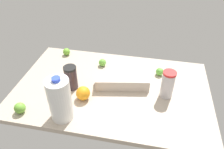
{
  "coord_description": "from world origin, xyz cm",
  "views": [
    {
      "loc": [
        20.53,
        -101.89,
        92.47
      ],
      "look_at": [
        0.0,
        0.0,
        13.0
      ],
      "focal_mm": 35.0,
      "sensor_mm": 36.0,
      "label": 1
    }
  ],
  "objects_px": {
    "egg_carton": "(122,82)",
    "orange_by_jug": "(83,93)",
    "lime_far_back": "(20,108)",
    "lime_loose": "(102,63)",
    "lime_beside_bowl": "(160,72)",
    "lime_near_front": "(67,52)",
    "milk_jug": "(60,99)",
    "tumbler_cup": "(168,84)",
    "shaker_bottle": "(71,77)"
  },
  "relations": [
    {
      "from": "egg_carton",
      "to": "orange_by_jug",
      "type": "relative_size",
      "value": 3.98
    },
    {
      "from": "lime_far_back",
      "to": "lime_loose",
      "type": "bearing_deg",
      "value": 57.21
    },
    {
      "from": "lime_far_back",
      "to": "lime_beside_bowl",
      "type": "bearing_deg",
      "value": 33.79
    },
    {
      "from": "lime_near_front",
      "to": "milk_jug",
      "type": "bearing_deg",
      "value": -71.1
    },
    {
      "from": "tumbler_cup",
      "to": "shaker_bottle",
      "type": "bearing_deg",
      "value": -176.15
    },
    {
      "from": "lime_near_front",
      "to": "orange_by_jug",
      "type": "height_order",
      "value": "orange_by_jug"
    },
    {
      "from": "shaker_bottle",
      "to": "lime_far_back",
      "type": "relative_size",
      "value": 2.51
    },
    {
      "from": "egg_carton",
      "to": "lime_near_front",
      "type": "distance_m",
      "value": 0.55
    },
    {
      "from": "tumbler_cup",
      "to": "milk_jug",
      "type": "bearing_deg",
      "value": -152.99
    },
    {
      "from": "milk_jug",
      "to": "lime_near_front",
      "type": "distance_m",
      "value": 0.63
    },
    {
      "from": "shaker_bottle",
      "to": "lime_far_back",
      "type": "bearing_deg",
      "value": -128.94
    },
    {
      "from": "shaker_bottle",
      "to": "milk_jug",
      "type": "bearing_deg",
      "value": -82.2
    },
    {
      "from": "tumbler_cup",
      "to": "lime_beside_bowl",
      "type": "distance_m",
      "value": 0.21
    },
    {
      "from": "lime_far_back",
      "to": "orange_by_jug",
      "type": "height_order",
      "value": "orange_by_jug"
    },
    {
      "from": "lime_near_front",
      "to": "orange_by_jug",
      "type": "distance_m",
      "value": 0.51
    },
    {
      "from": "shaker_bottle",
      "to": "lime_loose",
      "type": "bearing_deg",
      "value": 63.97
    },
    {
      "from": "orange_by_jug",
      "to": "egg_carton",
      "type": "bearing_deg",
      "value": 37.13
    },
    {
      "from": "lime_far_back",
      "to": "shaker_bottle",
      "type": "bearing_deg",
      "value": 51.06
    },
    {
      "from": "milk_jug",
      "to": "lime_loose",
      "type": "bearing_deg",
      "value": 78.99
    },
    {
      "from": "lime_loose",
      "to": "lime_beside_bowl",
      "type": "distance_m",
      "value": 0.4
    },
    {
      "from": "lime_beside_bowl",
      "to": "shaker_bottle",
      "type": "bearing_deg",
      "value": -155.84
    },
    {
      "from": "milk_jug",
      "to": "orange_by_jug",
      "type": "xyz_separation_m",
      "value": [
        0.07,
        0.15,
        -0.08
      ]
    },
    {
      "from": "lime_far_back",
      "to": "lime_near_front",
      "type": "xyz_separation_m",
      "value": [
        0.04,
        0.61,
        -0.0
      ]
    },
    {
      "from": "egg_carton",
      "to": "tumbler_cup",
      "type": "height_order",
      "value": "tumbler_cup"
    },
    {
      "from": "lime_near_front",
      "to": "orange_by_jug",
      "type": "bearing_deg",
      "value": -58.36
    },
    {
      "from": "egg_carton",
      "to": "tumbler_cup",
      "type": "bearing_deg",
      "value": -17.28
    },
    {
      "from": "milk_jug",
      "to": "lime_near_front",
      "type": "bearing_deg",
      "value": 108.9
    },
    {
      "from": "shaker_bottle",
      "to": "tumbler_cup",
      "type": "bearing_deg",
      "value": 3.85
    },
    {
      "from": "orange_by_jug",
      "to": "milk_jug",
      "type": "bearing_deg",
      "value": -113.73
    },
    {
      "from": "lime_beside_bowl",
      "to": "orange_by_jug",
      "type": "relative_size",
      "value": 0.62
    },
    {
      "from": "lime_beside_bowl",
      "to": "egg_carton",
      "type": "bearing_deg",
      "value": -143.54
    },
    {
      "from": "shaker_bottle",
      "to": "lime_far_back",
      "type": "height_order",
      "value": "shaker_bottle"
    },
    {
      "from": "egg_carton",
      "to": "lime_loose",
      "type": "bearing_deg",
      "value": 121.18
    },
    {
      "from": "milk_jug",
      "to": "lime_loose",
      "type": "xyz_separation_m",
      "value": [
        0.1,
        0.5,
        -0.1
      ]
    },
    {
      "from": "milk_jug",
      "to": "orange_by_jug",
      "type": "relative_size",
      "value": 3.21
    },
    {
      "from": "tumbler_cup",
      "to": "lime_near_front",
      "type": "bearing_deg",
      "value": 157.05
    },
    {
      "from": "egg_carton",
      "to": "orange_by_jug",
      "type": "height_order",
      "value": "orange_by_jug"
    },
    {
      "from": "egg_carton",
      "to": "shaker_bottle",
      "type": "bearing_deg",
      "value": -177.26
    },
    {
      "from": "tumbler_cup",
      "to": "milk_jug",
      "type": "xyz_separation_m",
      "value": [
        -0.54,
        -0.28,
        0.04
      ]
    },
    {
      "from": "milk_jug",
      "to": "lime_beside_bowl",
      "type": "xyz_separation_m",
      "value": [
        0.5,
        0.48,
        -0.1
      ]
    },
    {
      "from": "milk_jug",
      "to": "lime_far_back",
      "type": "distance_m",
      "value": 0.26
    },
    {
      "from": "lime_beside_bowl",
      "to": "lime_far_back",
      "type": "bearing_deg",
      "value": -146.21
    },
    {
      "from": "egg_carton",
      "to": "lime_far_back",
      "type": "xyz_separation_m",
      "value": [
        -0.51,
        -0.33,
        -0.01
      ]
    },
    {
      "from": "lime_beside_bowl",
      "to": "orange_by_jug",
      "type": "xyz_separation_m",
      "value": [
        -0.43,
        -0.32,
        0.02
      ]
    },
    {
      "from": "tumbler_cup",
      "to": "orange_by_jug",
      "type": "bearing_deg",
      "value": -165.48
    },
    {
      "from": "lime_near_front",
      "to": "lime_beside_bowl",
      "type": "distance_m",
      "value": 0.71
    },
    {
      "from": "lime_loose",
      "to": "orange_by_jug",
      "type": "distance_m",
      "value": 0.35
    },
    {
      "from": "lime_near_front",
      "to": "lime_beside_bowl",
      "type": "xyz_separation_m",
      "value": [
        0.7,
        -0.12,
        -0.0
      ]
    },
    {
      "from": "tumbler_cup",
      "to": "lime_loose",
      "type": "xyz_separation_m",
      "value": [
        -0.44,
        0.23,
        -0.06
      ]
    },
    {
      "from": "lime_near_front",
      "to": "egg_carton",
      "type": "bearing_deg",
      "value": -30.75
    }
  ]
}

